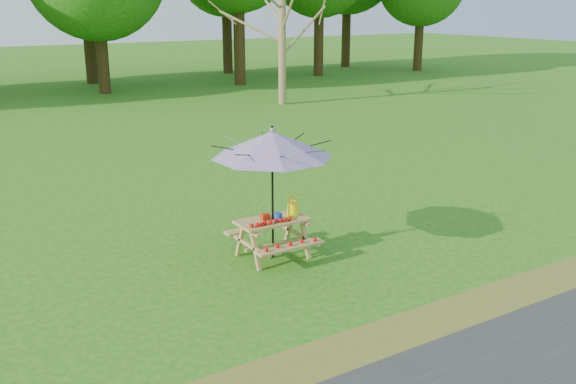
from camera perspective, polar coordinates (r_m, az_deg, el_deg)
ground at (r=10.56m, az=0.46°, el=-6.57°), size 120.00×120.00×0.00m
drygrass_strip at (r=8.57m, az=10.82°, el=-12.67°), size 120.00×1.20×0.01m
picnic_table at (r=10.79m, az=-1.35°, el=-4.19°), size 1.20×1.32×0.67m
patio_umbrella at (r=10.33m, az=-1.41°, el=4.26°), size 2.54×2.54×2.25m
produce_bins at (r=10.66m, az=-1.54°, el=-2.19°), size 0.30×0.37×0.13m
tomatoes_row at (r=10.44m, az=-1.57°, el=-2.69°), size 0.77×0.13×0.07m
flower_bucket at (r=10.80m, az=0.45°, el=-0.98°), size 0.28×0.25×0.42m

